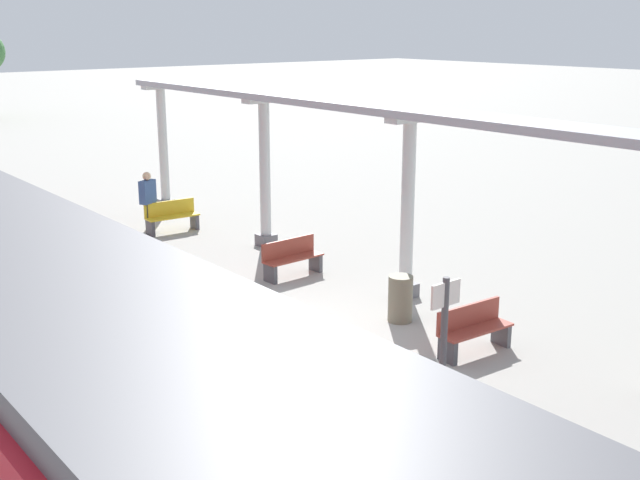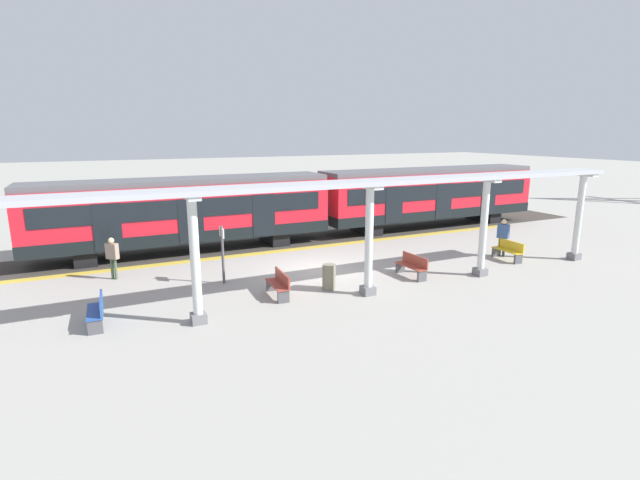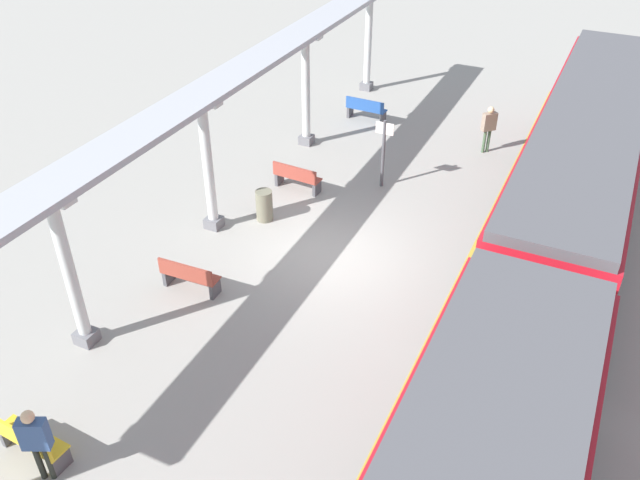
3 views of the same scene
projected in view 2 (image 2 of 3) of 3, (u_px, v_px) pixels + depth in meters
name	position (u px, v px, depth m)	size (l,w,h in m)	color
ground_plane	(321.00, 270.00, 19.51)	(176.00, 176.00, 0.00)	#98968F
tactile_edge_strip	(288.00, 250.00, 22.72)	(0.54, 28.53, 0.01)	gold
trackbed	(274.00, 242.00, 24.36)	(3.20, 40.53, 0.01)	#38332D
train_near_carriage	(186.00, 213.00, 22.09)	(2.65, 13.68, 3.48)	red
train_far_carriage	(429.00, 196.00, 28.11)	(2.65, 13.68, 3.48)	red
canopy_pillar_second	(195.00, 260.00, 13.62)	(1.10, 0.44, 3.84)	slate
canopy_pillar_third	(369.00, 240.00, 16.09)	(1.10, 0.44, 3.84)	slate
canopy_pillar_fourth	(484.00, 227.00, 18.28)	(1.10, 0.44, 3.84)	slate
canopy_pillar_fifth	(579.00, 217.00, 20.61)	(1.10, 0.44, 3.84)	slate
canopy_beam	(362.00, 183.00, 15.51)	(1.20, 22.91, 0.16)	#A8AAB2
bench_near_end	(279.00, 284.00, 16.24)	(1.52, 0.52, 0.86)	#993E31
bench_mid_platform	(98.00, 311.00, 13.80)	(1.51, 0.49, 0.86)	#244E9D
bench_far_end	(508.00, 250.00, 20.91)	(1.52, 0.53, 0.86)	gold
bench_extra_slot	(412.00, 266.00, 18.47)	(1.52, 0.50, 0.86)	#963D2E
trash_bin	(329.00, 277.00, 16.98)	(0.48, 0.48, 0.92)	#706D58
platform_info_sign	(222.00, 249.00, 17.46)	(0.56, 0.10, 2.20)	#4C4C51
passenger_waiting_near_edge	(112.00, 253.00, 18.04)	(0.48, 0.49, 1.64)	#445C40
passenger_by_the_benches	(503.00, 233.00, 21.36)	(0.55, 0.42, 1.73)	#252A24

